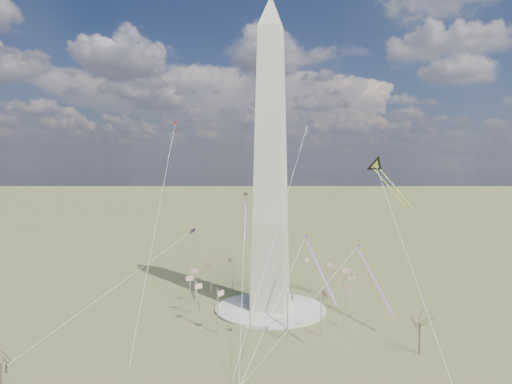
% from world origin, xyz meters
% --- Properties ---
extents(ground, '(2000.00, 2000.00, 0.00)m').
position_xyz_m(ground, '(0.00, 0.00, 0.00)').
color(ground, brown).
rests_on(ground, ground).
extents(plaza, '(36.00, 36.00, 0.80)m').
position_xyz_m(plaza, '(0.00, 0.00, 0.40)').
color(plaza, beige).
rests_on(plaza, ground).
extents(washington_monument, '(15.56, 15.56, 100.00)m').
position_xyz_m(washington_monument, '(0.00, 0.00, 47.95)').
color(washington_monument, '#ADAA91').
rests_on(washington_monument, plaza).
extents(flagpole_ring, '(54.40, 54.40, 13.00)m').
position_xyz_m(flagpole_ring, '(-0.00, -0.00, 7.27)').
color(flagpole_ring, white).
rests_on(flagpole_ring, ground).
extents(tree_near, '(6.76, 6.76, 11.83)m').
position_xyz_m(tree_near, '(43.62, -24.72, 8.43)').
color(tree_near, '#4E3F2F').
rests_on(tree_near, ground).
extents(tree_far, '(5.53, 5.53, 9.67)m').
position_xyz_m(tree_far, '(-42.57, -67.02, 6.89)').
color(tree_far, '#4E3F2F').
rests_on(tree_far, ground).
extents(person_west, '(0.98, 0.86, 1.68)m').
position_xyz_m(person_west, '(-49.22, -58.45, 0.84)').
color(person_west, gray).
rests_on(person_west, ground).
extents(kite_delta_black, '(15.04, 18.67, 16.25)m').
position_xyz_m(kite_delta_black, '(33.41, 12.70, 46.45)').
color(kite_delta_black, black).
rests_on(kite_delta_black, ground).
extents(kite_diamond_purple, '(2.51, 3.18, 9.28)m').
position_xyz_m(kite_diamond_purple, '(-28.53, 3.68, 23.51)').
color(kite_diamond_purple, '#3C1767').
rests_on(kite_diamond_purple, ground).
extents(kite_streamer_left, '(11.69, 19.51, 14.86)m').
position_xyz_m(kite_streamer_left, '(16.68, -18.38, 21.36)').
color(kite_streamer_left, red).
rests_on(kite_streamer_left, ground).
extents(kite_streamer_mid, '(5.97, 18.60, 13.01)m').
position_xyz_m(kite_streamer_mid, '(-6.86, -5.65, 33.22)').
color(kite_streamer_mid, red).
rests_on(kite_streamer_mid, ground).
extents(kite_streamer_right, '(11.66, 21.88, 16.27)m').
position_xyz_m(kite_streamer_right, '(31.05, -0.42, 15.68)').
color(kite_streamer_right, red).
rests_on(kite_streamer_right, ground).
extents(kite_small_red, '(1.58, 2.36, 5.02)m').
position_xyz_m(kite_small_red, '(-45.66, 28.74, 63.81)').
color(kite_small_red, red).
rests_on(kite_small_red, ground).
extents(kite_small_white, '(1.47, 1.30, 3.92)m').
position_xyz_m(kite_small_white, '(4.69, 50.94, 62.90)').
color(kite_small_white, silver).
rests_on(kite_small_white, ground).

